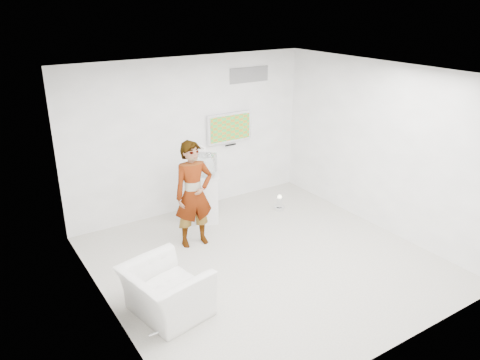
{
  "coord_description": "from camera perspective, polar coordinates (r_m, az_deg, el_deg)",
  "views": [
    {
      "loc": [
        -3.9,
        -5.33,
        3.98
      ],
      "look_at": [
        -0.08,
        0.6,
        1.23
      ],
      "focal_mm": 35.0,
      "sensor_mm": 36.0,
      "label": 1
    }
  ],
  "objects": [
    {
      "name": "room",
      "position": [
        7.05,
        3.22,
        0.72
      ],
      "size": [
        5.01,
        5.01,
        3.0
      ],
      "color": "beige",
      "rests_on": "ground"
    },
    {
      "name": "tv",
      "position": [
        9.43,
        -1.32,
        6.41
      ],
      "size": [
        1.0,
        0.08,
        0.6
      ],
      "primitive_type": "cube",
      "color": "silver",
      "rests_on": "room"
    },
    {
      "name": "logo_decal",
      "position": [
        9.52,
        1.13,
        12.7
      ],
      "size": [
        0.9,
        0.02,
        0.3
      ],
      "primitive_type": "cube",
      "color": "slate",
      "rests_on": "room"
    },
    {
      "name": "person",
      "position": [
        7.84,
        -5.67,
        -1.74
      ],
      "size": [
        0.71,
        0.5,
        1.84
      ],
      "primitive_type": "imported",
      "rotation": [
        0.0,
        0.0,
        -0.09
      ],
      "color": "white",
      "rests_on": "room"
    },
    {
      "name": "armchair",
      "position": [
        6.46,
        -9.05,
        -13.22
      ],
      "size": [
        1.11,
        1.22,
        0.69
      ],
      "primitive_type": "imported",
      "rotation": [
        0.0,
        0.0,
        1.76
      ],
      "color": "white",
      "rests_on": "room"
    },
    {
      "name": "pedestal",
      "position": [
        8.81,
        -4.15,
        -2.2
      ],
      "size": [
        0.6,
        0.6,
        0.94
      ],
      "primitive_type": "cube",
      "rotation": [
        0.0,
        0.0,
        -0.41
      ],
      "color": "white",
      "rests_on": "room"
    },
    {
      "name": "floor_uplight",
      "position": [
        9.4,
        4.82,
        -2.79
      ],
      "size": [
        0.25,
        0.25,
        0.3
      ],
      "primitive_type": "cylinder",
      "rotation": [
        0.0,
        0.0,
        0.36
      ],
      "color": "silver",
      "rests_on": "room"
    },
    {
      "name": "vitrine",
      "position": [
        8.57,
        -4.27,
        1.83
      ],
      "size": [
        0.53,
        0.53,
        0.37
      ],
      "primitive_type": "cube",
      "rotation": [
        0.0,
        0.0,
        -0.71
      ],
      "color": "white",
      "rests_on": "pedestal"
    },
    {
      "name": "console",
      "position": [
        8.59,
        -4.26,
        1.43
      ],
      "size": [
        0.14,
        0.18,
        0.24
      ],
      "primitive_type": "cube",
      "rotation": [
        0.0,
        0.0,
        -0.54
      ],
      "color": "white",
      "rests_on": "pedestal"
    },
    {
      "name": "wii_remote",
      "position": [
        7.81,
        -4.58,
        3.95
      ],
      "size": [
        0.04,
        0.14,
        0.04
      ],
      "primitive_type": "cube",
      "rotation": [
        0.0,
        0.0,
        0.04
      ],
      "color": "white",
      "rests_on": "person"
    }
  ]
}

